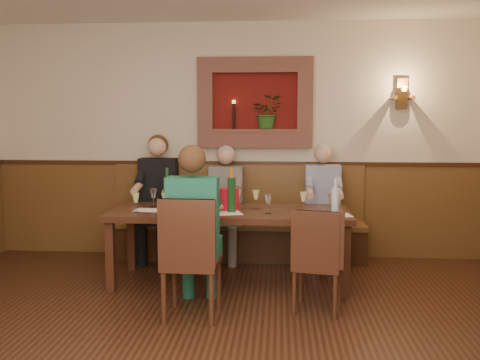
% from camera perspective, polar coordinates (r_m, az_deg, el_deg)
% --- Properties ---
extents(room_shell, '(6.04, 6.04, 2.82)m').
position_cam_1_polar(room_shell, '(3.47, -4.01, 10.14)').
color(room_shell, beige).
rests_on(room_shell, ground).
extents(wainscoting, '(6.02, 6.02, 1.15)m').
position_cam_1_polar(wainscoting, '(3.63, -3.84, -10.81)').
color(wainscoting, brown).
rests_on(wainscoting, ground).
extents(wall_niche, '(1.36, 0.30, 1.06)m').
position_cam_1_polar(wall_niche, '(6.38, 1.97, 7.85)').
color(wall_niche, '#62110E').
rests_on(wall_niche, ground).
extents(wall_sconce, '(0.25, 0.20, 0.35)m').
position_cam_1_polar(wall_sconce, '(6.52, 16.88, 8.74)').
color(wall_sconce, brown).
rests_on(wall_sconce, ground).
extents(dining_table, '(2.40, 0.90, 0.75)m').
position_cam_1_polar(dining_table, '(5.40, -1.10, -4.01)').
color(dining_table, '#341B0F').
rests_on(dining_table, ground).
extents(bench, '(3.00, 0.45, 1.11)m').
position_cam_1_polar(bench, '(6.39, -0.31, -5.50)').
color(bench, '#381E0F').
rests_on(bench, ground).
extents(chair_near_left, '(0.47, 0.47, 1.04)m').
position_cam_1_polar(chair_near_left, '(4.58, -5.19, -10.82)').
color(chair_near_left, '#341B0F').
rests_on(chair_near_left, ground).
extents(chair_near_right, '(0.48, 0.48, 0.91)m').
position_cam_1_polar(chair_near_right, '(4.76, 8.22, -10.65)').
color(chair_near_right, '#341B0F').
rests_on(chair_near_right, ground).
extents(person_bench_left, '(0.44, 0.54, 1.47)m').
position_cam_1_polar(person_bench_left, '(6.37, -8.83, -3.00)').
color(person_bench_left, black).
rests_on(person_bench_left, ground).
extents(person_bench_mid, '(0.39, 0.48, 1.35)m').
position_cam_1_polar(person_bench_mid, '(6.25, -1.57, -3.63)').
color(person_bench_mid, '#625C59').
rests_on(person_bench_mid, ground).
extents(person_bench_right, '(0.40, 0.49, 1.38)m').
position_cam_1_polar(person_bench_right, '(6.24, 8.82, -3.60)').
color(person_bench_right, navy).
rests_on(person_bench_right, ground).
extents(person_chair_front, '(0.43, 0.53, 1.45)m').
position_cam_1_polar(person_chair_front, '(4.69, -4.83, -6.60)').
color(person_chair_front, '#175353').
rests_on(person_chair_front, ground).
extents(spittoon_bucket, '(0.24, 0.24, 0.22)m').
position_cam_1_polar(spittoon_bucket, '(5.38, -1.14, -2.05)').
color(spittoon_bucket, red).
rests_on(spittoon_bucket, dining_table).
extents(wine_bottle_green_a, '(0.09, 0.09, 0.43)m').
position_cam_1_polar(wine_bottle_green_a, '(5.24, -0.91, -1.50)').
color(wine_bottle_green_a, '#19471E').
rests_on(wine_bottle_green_a, dining_table).
extents(wine_bottle_green_b, '(0.10, 0.10, 0.42)m').
position_cam_1_polar(wine_bottle_green_b, '(5.49, -7.76, -1.26)').
color(wine_bottle_green_b, '#19471E').
rests_on(wine_bottle_green_b, dining_table).
extents(water_bottle, '(0.07, 0.07, 0.37)m').
position_cam_1_polar(water_bottle, '(4.98, 10.12, -2.36)').
color(water_bottle, silver).
rests_on(water_bottle, dining_table).
extents(tasting_sheet_a, '(0.31, 0.23, 0.00)m').
position_cam_1_polar(tasting_sheet_a, '(5.45, -9.62, -3.18)').
color(tasting_sheet_a, white).
rests_on(tasting_sheet_a, dining_table).
extents(tasting_sheet_b, '(0.36, 0.30, 0.00)m').
position_cam_1_polar(tasting_sheet_b, '(5.20, -1.57, -3.56)').
color(tasting_sheet_b, white).
rests_on(tasting_sheet_b, dining_table).
extents(tasting_sheet_c, '(0.33, 0.25, 0.00)m').
position_cam_1_polar(tasting_sheet_c, '(5.18, 10.11, -3.70)').
color(tasting_sheet_c, white).
rests_on(tasting_sheet_c, dining_table).
extents(tasting_sheet_d, '(0.32, 0.28, 0.00)m').
position_cam_1_polar(tasting_sheet_d, '(5.14, -4.25, -3.70)').
color(tasting_sheet_d, white).
rests_on(tasting_sheet_d, dining_table).
extents(wine_glass_0, '(0.08, 0.08, 0.19)m').
position_cam_1_polar(wine_glass_0, '(5.63, -9.22, -1.89)').
color(wine_glass_0, white).
rests_on(wine_glass_0, dining_table).
extents(wine_glass_1, '(0.08, 0.08, 0.19)m').
position_cam_1_polar(wine_glass_1, '(5.08, -3.27, -2.74)').
color(wine_glass_1, '#DBD383').
rests_on(wine_glass_1, dining_table).
extents(wine_glass_2, '(0.08, 0.08, 0.19)m').
position_cam_1_polar(wine_glass_2, '(5.26, 9.71, -2.50)').
color(wine_glass_2, white).
rests_on(wine_glass_2, dining_table).
extents(wine_glass_3, '(0.08, 0.08, 0.19)m').
position_cam_1_polar(wine_glass_3, '(5.36, -11.05, -2.36)').
color(wine_glass_3, '#DBD383').
rests_on(wine_glass_3, dining_table).
extents(wine_glass_4, '(0.08, 0.08, 0.19)m').
position_cam_1_polar(wine_glass_4, '(5.30, -7.98, -2.41)').
color(wine_glass_4, '#DBD383').
rests_on(wine_glass_4, dining_table).
extents(wine_glass_5, '(0.08, 0.08, 0.19)m').
position_cam_1_polar(wine_glass_5, '(5.36, 6.78, -2.29)').
color(wine_glass_5, '#DBD383').
rests_on(wine_glass_5, dining_table).
extents(wine_glass_6, '(0.08, 0.08, 0.19)m').
position_cam_1_polar(wine_glass_6, '(5.18, 3.05, -2.56)').
color(wine_glass_6, white).
rests_on(wine_glass_6, dining_table).
extents(wine_glass_7, '(0.08, 0.08, 0.19)m').
position_cam_1_polar(wine_glass_7, '(5.45, 1.70, -2.09)').
color(wine_glass_7, '#DBD383').
rests_on(wine_glass_7, dining_table).
extents(wine_glass_8, '(0.08, 0.08, 0.19)m').
position_cam_1_polar(wine_glass_8, '(5.19, -2.65, -2.54)').
color(wine_glass_8, '#DBD383').
rests_on(wine_glass_8, dining_table).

